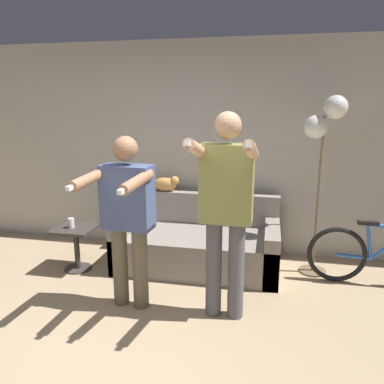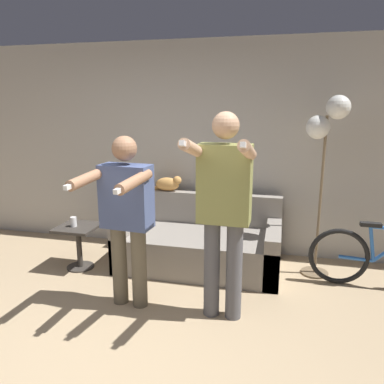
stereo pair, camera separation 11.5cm
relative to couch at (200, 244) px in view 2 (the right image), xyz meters
name	(u,v)px [view 2 (the right image)]	position (x,y,z in m)	size (l,w,h in m)	color
ground_plane	(93,364)	(-0.39, -1.87, -0.26)	(16.00, 16.00, 0.00)	tan
wall_back	(180,148)	(-0.39, 0.58, 1.04)	(10.00, 0.05, 2.60)	#B7B2A8
couch	(200,244)	(0.00, 0.00, 0.00)	(1.82, 0.93, 0.79)	gray
person_left	(126,211)	(-0.45, -1.03, 0.66)	(0.56, 0.71, 1.58)	#6B604C
person_right	(224,203)	(0.42, -1.02, 0.79)	(0.52, 0.67, 1.79)	#56565B
cat	(168,184)	(-0.48, 0.36, 0.62)	(0.42, 0.15, 0.19)	tan
floor_lamp	(327,131)	(1.30, 0.08, 1.32)	(0.42, 0.30, 1.93)	#756047
side_table	(79,238)	(-1.33, -0.39, 0.10)	(0.44, 0.44, 0.50)	#38332D
cup	(74,222)	(-1.36, -0.41, 0.30)	(0.07, 0.07, 0.11)	white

